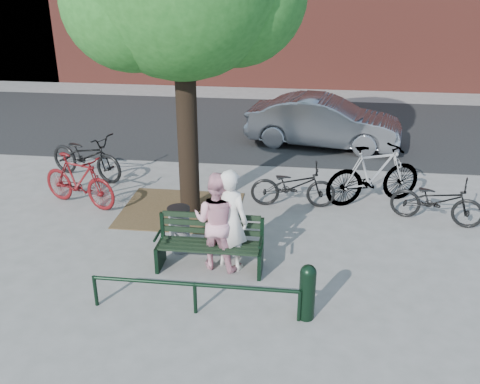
# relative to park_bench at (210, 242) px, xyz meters

# --- Properties ---
(ground) EXTENTS (90.00, 90.00, 0.00)m
(ground) POSITION_rel_park_bench_xyz_m (0.00, -0.08, -0.48)
(ground) COLOR gray
(ground) RESTS_ON ground
(dirt_pit) EXTENTS (2.40, 2.00, 0.02)m
(dirt_pit) POSITION_rel_park_bench_xyz_m (-1.00, 2.12, -0.47)
(dirt_pit) COLOR brown
(dirt_pit) RESTS_ON ground
(road) EXTENTS (40.00, 7.00, 0.01)m
(road) POSITION_rel_park_bench_xyz_m (0.00, 8.42, -0.47)
(road) COLOR black
(road) RESTS_ON ground
(park_bench) EXTENTS (1.74, 0.54, 0.97)m
(park_bench) POSITION_rel_park_bench_xyz_m (0.00, 0.00, 0.00)
(park_bench) COLOR black
(park_bench) RESTS_ON ground
(guard_railing) EXTENTS (3.06, 0.06, 0.51)m
(guard_railing) POSITION_rel_park_bench_xyz_m (0.00, -1.28, -0.08)
(guard_railing) COLOR black
(guard_railing) RESTS_ON ground
(person_left) EXTENTS (0.75, 0.64, 1.74)m
(person_left) POSITION_rel_park_bench_xyz_m (0.32, 0.07, 0.39)
(person_left) COLOR silver
(person_left) RESTS_ON ground
(person_right) EXTENTS (0.94, 0.80, 1.68)m
(person_right) POSITION_rel_park_bench_xyz_m (0.11, 0.07, 0.36)
(person_right) COLOR pink
(person_right) RESTS_ON ground
(bollard) EXTENTS (0.23, 0.23, 0.87)m
(bollard) POSITION_rel_park_bench_xyz_m (1.60, -1.19, -0.01)
(bollard) COLOR black
(bollard) RESTS_ON ground
(litter_bin) EXTENTS (0.40, 0.40, 0.82)m
(litter_bin) POSITION_rel_park_bench_xyz_m (-0.65, 0.52, -0.07)
(litter_bin) COLOR gray
(litter_bin) RESTS_ON ground
(bicycle_a) EXTENTS (2.20, 1.44, 1.09)m
(bicycle_a) POSITION_rel_park_bench_xyz_m (-3.59, 3.63, 0.07)
(bicycle_a) COLOR black
(bicycle_a) RESTS_ON ground
(bicycle_b) EXTENTS (1.92, 1.13, 1.11)m
(bicycle_b) POSITION_rel_park_bench_xyz_m (-3.14, 2.12, 0.08)
(bicycle_b) COLOR #510B0D
(bicycle_b) RESTS_ON ground
(bicycle_c) EXTENTS (1.77, 0.68, 0.92)m
(bicycle_c) POSITION_rel_park_bench_xyz_m (1.27, 2.63, -0.02)
(bicycle_c) COLOR black
(bicycle_c) RESTS_ON ground
(bicycle_d) EXTENTS (2.20, 1.38, 1.28)m
(bicycle_d) POSITION_rel_park_bench_xyz_m (2.93, 3.00, 0.16)
(bicycle_d) COLOR gray
(bicycle_d) RESTS_ON ground
(bicycle_e) EXTENTS (1.85, 1.10, 0.92)m
(bicycle_e) POSITION_rel_park_bench_xyz_m (4.07, 2.23, -0.02)
(bicycle_e) COLOR black
(bicycle_e) RESTS_ON ground
(parked_car) EXTENTS (4.34, 2.16, 1.37)m
(parked_car) POSITION_rel_park_bench_xyz_m (1.96, 6.74, 0.21)
(parked_car) COLOR slate
(parked_car) RESTS_ON ground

